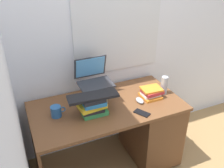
{
  "coord_description": "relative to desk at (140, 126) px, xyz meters",
  "views": [
    {
      "loc": [
        -0.72,
        -1.73,
        1.97
      ],
      "look_at": [
        0.07,
        0.05,
        0.9
      ],
      "focal_mm": 39.71,
      "sensor_mm": 36.0,
      "label": 1
    }
  ],
  "objects": [
    {
      "name": "ground_plane",
      "position": [
        -0.34,
        0.03,
        -0.39
      ],
      "size": [
        6.0,
        6.0,
        0.0
      ],
      "primitive_type": "plane",
      "color": "#9E7A4C"
    },
    {
      "name": "wall_back",
      "position": [
        -0.34,
        0.42,
        0.9
      ],
      "size": [
        6.0,
        0.06,
        2.6
      ],
      "color": "silver",
      "rests_on": "ground"
    },
    {
      "name": "wall_left",
      "position": [
        -1.12,
        0.03,
        0.91
      ],
      "size": [
        0.05,
        6.0,
        2.6
      ],
      "primitive_type": "cube",
      "color": "silver",
      "rests_on": "ground"
    },
    {
      "name": "desk",
      "position": [
        0.0,
        0.0,
        0.0
      ],
      "size": [
        1.37,
        0.71,
        0.72
      ],
      "color": "brown",
      "rests_on": "ground"
    },
    {
      "name": "book_stack_tall",
      "position": [
        -0.41,
        0.13,
        0.41
      ],
      "size": [
        0.19,
        0.21,
        0.17
      ],
      "color": "gray",
      "rests_on": "desk"
    },
    {
      "name": "book_stack_keyboard_riser",
      "position": [
        -0.51,
        -0.05,
        0.41
      ],
      "size": [
        0.24,
        0.18,
        0.17
      ],
      "color": "#338C4C",
      "rests_on": "desk"
    },
    {
      "name": "book_stack_side",
      "position": [
        0.09,
        -0.01,
        0.37
      ],
      "size": [
        0.2,
        0.18,
        0.1
      ],
      "color": "orange",
      "rests_on": "desk"
    },
    {
      "name": "laptop",
      "position": [
        -0.41,
        0.19,
        0.55
      ],
      "size": [
        0.3,
        0.28,
        0.22
      ],
      "color": "#2D2D33",
      "rests_on": "book_stack_tall"
    },
    {
      "name": "keyboard",
      "position": [
        -0.5,
        -0.05,
        0.51
      ],
      "size": [
        0.43,
        0.17,
        0.02
      ],
      "primitive_type": "cube",
      "rotation": [
        0.0,
        0.0,
        -0.07
      ],
      "color": "black",
      "rests_on": "book_stack_keyboard_riser"
    },
    {
      "name": "computer_mouse",
      "position": [
        -0.05,
        -0.05,
        0.34
      ],
      "size": [
        0.06,
        0.1,
        0.04
      ],
      "primitive_type": "ellipsoid",
      "color": "#A5A8AD",
      "rests_on": "desk"
    },
    {
      "name": "mug",
      "position": [
        -0.8,
        0.05,
        0.37
      ],
      "size": [
        0.13,
        0.09,
        0.1
      ],
      "color": "#265999",
      "rests_on": "desk"
    },
    {
      "name": "water_bottle",
      "position": [
        0.24,
        -0.0,
        0.42
      ],
      "size": [
        0.06,
        0.06,
        0.18
      ],
      "primitive_type": "cylinder",
      "color": "#999EA5",
      "rests_on": "desk"
    },
    {
      "name": "cell_phone",
      "position": [
        -0.12,
        -0.21,
        0.33
      ],
      "size": [
        0.12,
        0.15,
        0.01
      ],
      "primitive_type": "cube",
      "rotation": [
        0.0,
        0.0,
        0.51
      ],
      "color": "black",
      "rests_on": "desk"
    }
  ]
}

